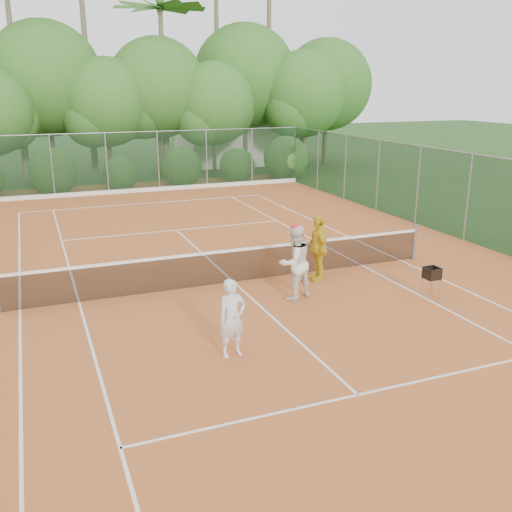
% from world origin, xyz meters
% --- Properties ---
extents(ground, '(120.00, 120.00, 0.00)m').
position_xyz_m(ground, '(0.00, 0.00, 0.00)').
color(ground, '#214217').
rests_on(ground, ground).
extents(clay_court, '(18.00, 36.00, 0.02)m').
position_xyz_m(clay_court, '(0.00, 0.00, 0.01)').
color(clay_court, '#B65E2A').
rests_on(clay_court, ground).
extents(club_building, '(8.00, 5.00, 3.00)m').
position_xyz_m(club_building, '(9.00, 24.00, 1.50)').
color(club_building, beige).
rests_on(club_building, ground).
extents(tennis_net, '(11.97, 0.10, 1.10)m').
position_xyz_m(tennis_net, '(0.00, 0.00, 0.53)').
color(tennis_net, gray).
rests_on(tennis_net, clay_court).
extents(player_white, '(0.63, 0.45, 1.60)m').
position_xyz_m(player_white, '(-1.51, -4.13, 0.82)').
color(player_white, silver).
rests_on(player_white, clay_court).
extents(player_center_grp, '(1.07, 0.93, 1.93)m').
position_xyz_m(player_center_grp, '(1.01, -1.68, 0.97)').
color(player_center_grp, white).
rests_on(player_center_grp, clay_court).
extents(player_yellow, '(0.58, 1.13, 1.85)m').
position_xyz_m(player_yellow, '(2.24, -0.60, 0.95)').
color(player_yellow, gold).
rests_on(player_yellow, clay_court).
extents(ball_hopper, '(0.35, 0.35, 0.80)m').
position_xyz_m(ball_hopper, '(4.27, -2.93, 0.65)').
color(ball_hopper, gray).
rests_on(ball_hopper, clay_court).
extents(stray_ball_a, '(0.07, 0.07, 0.07)m').
position_xyz_m(stray_ball_a, '(1.56, 9.93, 0.05)').
color(stray_ball_a, '#CFF037').
rests_on(stray_ball_a, clay_court).
extents(stray_ball_b, '(0.07, 0.07, 0.07)m').
position_xyz_m(stray_ball_b, '(-0.60, 10.83, 0.05)').
color(stray_ball_b, gold).
rests_on(stray_ball_b, clay_court).
extents(stray_ball_c, '(0.07, 0.07, 0.07)m').
position_xyz_m(stray_ball_c, '(1.68, 9.35, 0.05)').
color(stray_ball_c, '#C4D030').
rests_on(stray_ball_c, clay_court).
extents(court_markings, '(11.03, 23.83, 0.01)m').
position_xyz_m(court_markings, '(0.00, 0.00, 0.02)').
color(court_markings, white).
rests_on(court_markings, clay_court).
extents(fence_back, '(18.07, 0.07, 3.00)m').
position_xyz_m(fence_back, '(0.00, 15.00, 1.52)').
color(fence_back, '#19381E').
rests_on(fence_back, clay_court).
extents(tropical_treeline, '(32.10, 8.49, 15.03)m').
position_xyz_m(tropical_treeline, '(1.43, 20.22, 5.11)').
color(tropical_treeline, brown).
rests_on(tropical_treeline, ground).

